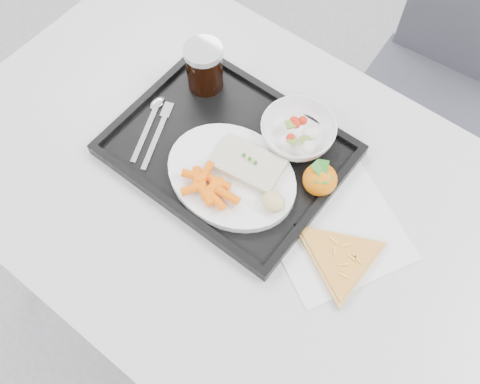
{
  "coord_description": "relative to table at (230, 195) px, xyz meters",
  "views": [
    {
      "loc": [
        0.34,
        -0.1,
        1.68
      ],
      "look_at": [
        0.04,
        0.28,
        0.77
      ],
      "focal_mm": 40.0,
      "sensor_mm": 36.0,
      "label": 1
    }
  ],
  "objects": [
    {
      "name": "table",
      "position": [
        0.0,
        0.0,
        0.0
      ],
      "size": [
        1.2,
        0.8,
        0.75
      ],
      "color": "silver",
      "rests_on": "ground"
    },
    {
      "name": "chair",
      "position": [
        0.2,
        0.72,
        -0.15
      ],
      "size": [
        0.45,
        0.45,
        0.93
      ],
      "color": "#383940",
      "rests_on": "ground"
    },
    {
      "name": "tray",
      "position": [
        -0.04,
        0.05,
        0.08
      ],
      "size": [
        0.45,
        0.35,
        0.03
      ],
      "color": "black",
      "rests_on": "table"
    },
    {
      "name": "dinner_plate",
      "position": [
        0.01,
        -0.0,
        0.09
      ],
      "size": [
        0.27,
        0.27,
        0.02
      ],
      "color": "white",
      "rests_on": "tray"
    },
    {
      "name": "fish_fillet",
      "position": [
        0.02,
        0.03,
        0.11
      ],
      "size": [
        0.14,
        0.1,
        0.03
      ],
      "color": "beige",
      "rests_on": "dinner_plate"
    },
    {
      "name": "bread_roll",
      "position": [
        0.11,
        -0.01,
        0.12
      ],
      "size": [
        0.05,
        0.05,
        0.03
      ],
      "color": "tan",
      "rests_on": "dinner_plate"
    },
    {
      "name": "salad_bowl",
      "position": [
        0.05,
        0.15,
        0.11
      ],
      "size": [
        0.15,
        0.15,
        0.05
      ],
      "color": "white",
      "rests_on": "tray"
    },
    {
      "name": "cola_glass",
      "position": [
        -0.19,
        0.15,
        0.14
      ],
      "size": [
        0.08,
        0.08,
        0.11
      ],
      "color": "black",
      "rests_on": "tray"
    },
    {
      "name": "cutlery",
      "position": [
        -0.2,
        0.0,
        0.08
      ],
      "size": [
        0.11,
        0.17,
        0.01
      ],
      "color": "silver",
      "rests_on": "tray"
    },
    {
      "name": "napkin",
      "position": [
        0.22,
        0.04,
        0.07
      ],
      "size": [
        0.33,
        0.33,
        0.0
      ],
      "color": "silver",
      "rests_on": "table"
    },
    {
      "name": "tangerine",
      "position": [
        0.15,
        0.09,
        0.1
      ],
      "size": [
        0.07,
        0.07,
        0.07
      ],
      "color": "#FFAA0A",
      "rests_on": "napkin"
    },
    {
      "name": "pizza_slice",
      "position": [
        0.27,
        -0.01,
        0.08
      ],
      "size": [
        0.22,
        0.22,
        0.02
      ],
      "color": "tan",
      "rests_on": "napkin"
    },
    {
      "name": "carrot_pile",
      "position": [
        -0.01,
        -0.06,
        0.11
      ],
      "size": [
        0.13,
        0.09,
        0.02
      ],
      "color": "#FC6508",
      "rests_on": "dinner_plate"
    },
    {
      "name": "salad_contents",
      "position": [
        0.07,
        0.15,
        0.12
      ],
      "size": [
        0.08,
        0.07,
        0.02
      ],
      "color": "red",
      "rests_on": "salad_bowl"
    }
  ]
}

